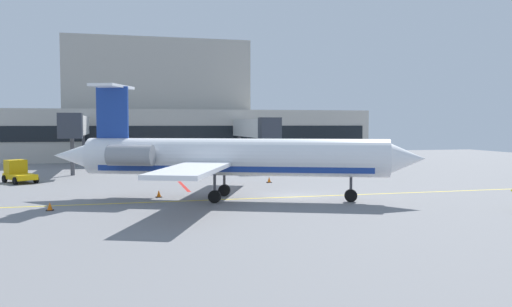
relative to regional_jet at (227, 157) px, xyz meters
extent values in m
cube|color=slate|center=(5.01, -0.01, -3.14)|extent=(120.00, 120.00, 0.10)
cube|color=yellow|center=(5.01, 0.04, -3.08)|extent=(108.00, 0.24, 0.01)
cube|color=red|center=(-2.17, 8.87, -3.08)|extent=(0.30, 8.00, 0.01)
cube|color=#B7B2A8|center=(3.16, 46.25, 0.74)|extent=(56.09, 12.53, 7.65)
cube|color=#A8A49A|center=(-1.69, 49.39, 10.20)|extent=(28.93, 8.77, 11.26)
cube|color=black|center=(3.16, 39.94, 1.04)|extent=(53.85, 0.12, 2.20)
cube|color=silver|center=(-12.61, 30.42, 2.24)|extent=(1.40, 19.13, 2.40)
cube|color=#2D333D|center=(-12.61, 19.95, 2.24)|extent=(2.40, 2.00, 2.64)
cylinder|color=#4C4C51|center=(-12.61, 38.49, -1.02)|extent=(0.44, 0.44, 4.13)
cylinder|color=#4C4C51|center=(-12.61, 21.65, -1.02)|extent=(0.44, 0.44, 4.13)
cube|color=silver|center=(9.50, 31.48, 1.87)|extent=(1.40, 17.01, 2.40)
cube|color=#2D333D|center=(9.50, 22.07, 1.87)|extent=(2.40, 2.00, 2.64)
cylinder|color=#4C4C51|center=(9.50, 38.49, -1.21)|extent=(0.44, 0.44, 3.75)
cylinder|color=#4C4C51|center=(9.50, 23.77, -1.21)|extent=(0.44, 0.44, 3.75)
cylinder|color=white|center=(0.50, -0.20, 0.03)|extent=(21.44, 10.74, 2.70)
cube|color=navy|center=(0.50, -0.20, -0.71)|extent=(19.30, 9.67, 0.49)
cone|color=white|center=(11.59, -4.67, 0.03)|extent=(3.75, 3.57, 2.65)
cone|color=white|center=(-10.84, 4.37, 0.03)|extent=(4.12, 3.44, 2.30)
cube|color=white|center=(1.35, 6.17, -0.37)|extent=(6.62, 10.24, 0.28)
cube|color=white|center=(-3.31, -5.38, -0.37)|extent=(6.62, 10.24, 0.28)
cylinder|color=gray|center=(-5.24, 4.41, 0.23)|extent=(3.56, 2.59, 1.49)
cylinder|color=gray|center=(-6.84, 0.46, 0.23)|extent=(3.56, 2.59, 1.49)
cube|color=navy|center=(-8.08, 3.26, 3.31)|extent=(2.35, 1.13, 3.84)
cube|color=white|center=(-8.08, 3.26, 5.23)|extent=(3.37, 4.72, 0.20)
cylinder|color=#3F3F44|center=(8.26, -3.33, -1.75)|extent=(0.20, 0.20, 1.32)
cylinder|color=black|center=(8.26, -3.33, -2.64)|extent=(0.97, 0.66, 0.90)
cylinder|color=#3F3F44|center=(0.13, 1.84, -1.75)|extent=(0.20, 0.20, 1.32)
cylinder|color=black|center=(0.13, 1.84, -2.64)|extent=(0.97, 0.66, 0.90)
cylinder|color=#3F3F44|center=(-1.18, -1.42, -1.75)|extent=(0.20, 0.20, 1.32)
cylinder|color=black|center=(-1.18, -1.42, -2.64)|extent=(0.97, 0.66, 0.90)
cube|color=#E5B20C|center=(-16.72, 15.36, -2.49)|extent=(3.51, 4.08, 0.50)
cube|color=#C3970A|center=(-17.26, 16.23, -1.61)|extent=(2.21, 2.13, 1.27)
cylinder|color=black|center=(-18.19, 15.95, -2.74)|extent=(0.61, 0.74, 0.70)
cylinder|color=black|center=(-16.58, 16.94, -2.74)|extent=(0.61, 0.74, 0.70)
cylinder|color=black|center=(-16.86, 13.79, -2.74)|extent=(0.61, 0.74, 0.70)
cylinder|color=black|center=(-15.25, 14.78, -2.74)|extent=(0.61, 0.74, 0.70)
cube|color=silver|center=(22.32, 22.33, -2.42)|extent=(2.70, 4.40, 0.64)
cube|color=#B8B1A9|center=(22.64, 21.23, -1.59)|extent=(1.85, 1.99, 1.02)
cylinder|color=black|center=(23.49, 21.17, -2.74)|extent=(0.47, 0.75, 0.70)
cylinder|color=black|center=(21.95, 20.72, -2.74)|extent=(0.47, 0.75, 0.70)
cylinder|color=black|center=(22.68, 23.94, -2.74)|extent=(0.47, 0.75, 0.70)
cylinder|color=black|center=(21.14, 23.49, -2.74)|extent=(0.47, 0.75, 0.70)
cylinder|color=white|center=(-4.62, 26.81, -1.79)|extent=(5.08, 2.44, 1.90)
sphere|color=white|center=(-2.19, 27.08, -1.79)|extent=(1.86, 1.86, 1.86)
sphere|color=white|center=(-7.05, 26.53, -1.79)|extent=(1.86, 1.86, 1.86)
cube|color=#59595B|center=(-6.09, 26.81, -2.91)|extent=(0.60, 1.71, 0.35)
cube|color=#59595B|center=(-3.15, 26.81, -2.91)|extent=(0.60, 1.71, 0.35)
cone|color=orange|center=(-11.94, -1.95, -2.81)|extent=(0.36, 0.36, 0.55)
cube|color=black|center=(-11.94, -1.95, -3.07)|extent=(0.47, 0.47, 0.04)
cone|color=orange|center=(-4.78, 2.42, -2.81)|extent=(0.36, 0.36, 0.55)
cube|color=black|center=(-4.78, 2.42, -3.07)|extent=(0.47, 0.47, 0.04)
cone|color=orange|center=(5.95, 9.78, -2.81)|extent=(0.36, 0.36, 0.55)
cube|color=black|center=(5.95, 9.78, -3.07)|extent=(0.47, 0.47, 0.04)
camera|label=1|loc=(-7.37, -37.26, 2.47)|focal=36.64mm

